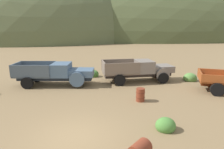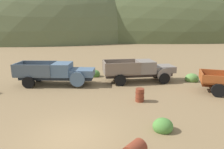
{
  "view_description": "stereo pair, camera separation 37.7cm",
  "coord_description": "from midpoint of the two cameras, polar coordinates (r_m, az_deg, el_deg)",
  "views": [
    {
      "loc": [
        1.48,
        -8.06,
        4.92
      ],
      "look_at": [
        1.97,
        6.15,
        1.39
      ],
      "focal_mm": 31.74,
      "sensor_mm": 36.0,
      "label": 1
    },
    {
      "loc": [
        1.86,
        -8.07,
        4.92
      ],
      "look_at": [
        1.97,
        6.15,
        1.39
      ],
      "focal_mm": 31.74,
      "sensor_mm": 36.0,
      "label": 2
    }
  ],
  "objects": [
    {
      "name": "ground_plane",
      "position": [
        9.59,
        -12.25,
        -17.26
      ],
      "size": [
        300.0,
        300.0,
        0.0
      ],
      "primitive_type": "plane",
      "color": "olive"
    },
    {
      "name": "bush_front_left",
      "position": [
        10.16,
        14.28,
        -14.09
      ],
      "size": [
        0.98,
        0.88,
        0.81
      ],
      "color": "#4C8438",
      "rests_on": "ground"
    },
    {
      "name": "oil_drum_foreground",
      "position": [
        13.33,
        7.38,
        -5.8
      ],
      "size": [
        0.61,
        0.61,
        0.89
      ],
      "color": "brown",
      "rests_on": "ground"
    },
    {
      "name": "bush_front_right",
      "position": [
        19.4,
        21.06,
        -0.99
      ],
      "size": [
        1.17,
        1.1,
        0.93
      ],
      "color": "#5B8E42",
      "rests_on": "ground"
    },
    {
      "name": "truck_chalk_blue",
      "position": [
        17.17,
        -15.55,
        0.34
      ],
      "size": [
        6.55,
        2.42,
        1.91
      ],
      "rotation": [
        0.0,
        0.0,
        -0.04
      ],
      "color": "#262D39",
      "rests_on": "ground"
    },
    {
      "name": "truck_primer_gray",
      "position": [
        17.99,
        8.13,
        1.27
      ],
      "size": [
        6.54,
        3.06,
        1.91
      ],
      "rotation": [
        0.0,
        0.0,
        0.14
      ],
      "color": "#3D322D",
      "rests_on": "ground"
    },
    {
      "name": "hill_distant",
      "position": [
        88.3,
        8.39,
        10.6
      ],
      "size": [
        117.71,
        65.8,
        49.71
      ],
      "primitive_type": "ellipsoid",
      "color": "#4C5633",
      "rests_on": "ground"
    },
    {
      "name": "bush_lone_scrub",
      "position": [
        19.63,
        -6.4,
        0.02
      ],
      "size": [
        1.43,
        0.96,
        0.87
      ],
      "color": "#4C8438",
      "rests_on": "ground"
    },
    {
      "name": "hill_far_right",
      "position": [
        86.06,
        -20.25,
        9.82
      ],
      "size": [
        88.96,
        71.11,
        54.36
      ],
      "primitive_type": "ellipsoid",
      "color": "#56603D",
      "rests_on": "ground"
    }
  ]
}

